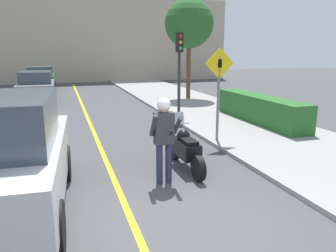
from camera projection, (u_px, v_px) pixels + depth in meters
The scene contains 13 objects.
ground_plane at pixel (172, 225), 5.31m from camera, with size 80.00×80.00×0.00m, color #424244.
sidewalk_curb at pixel (274, 138), 10.45m from camera, with size 4.40×44.00×0.11m.
road_center_line at pixel (96, 137), 10.68m from camera, with size 0.12×36.00×0.01m.
building_backdrop at pixel (77, 39), 28.56m from camera, with size 28.00×1.20×7.42m.
motorcycle at pixel (185, 149), 7.76m from camera, with size 0.62×2.12×1.27m.
person_biker at pixel (164, 131), 6.75m from camera, with size 0.59×0.49×1.84m.
suv_nearby at pixel (3, 157), 5.41m from camera, with size 2.18×4.52×2.08m.
crossing_sign at pixel (219, 85), 9.66m from camera, with size 0.91×0.08×2.75m.
traffic_light at pixel (179, 59), 12.99m from camera, with size 0.26×0.30×3.35m.
hedge_row at pixel (260, 109), 12.51m from camera, with size 0.90×4.97×0.98m.
street_tree at pixel (189, 24), 17.86m from camera, with size 2.67×2.67×5.44m.
parked_car_grey at pixel (37, 87), 17.70m from camera, with size 1.88×4.20×1.68m.
parked_car_green at pixel (41, 78), 23.07m from camera, with size 1.88×4.20×1.68m.
Camera 1 is at (-1.56, -4.55, 2.77)m, focal length 35.00 mm.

